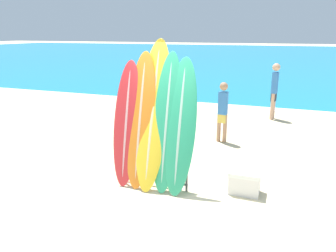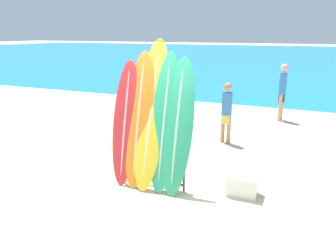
% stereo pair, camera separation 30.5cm
% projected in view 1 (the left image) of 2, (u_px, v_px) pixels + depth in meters
% --- Properties ---
extents(ground_plane, '(160.00, 160.00, 0.00)m').
position_uv_depth(ground_plane, '(160.00, 203.00, 5.29)').
color(ground_plane, beige).
extents(ocean_water, '(120.00, 60.00, 0.01)m').
position_uv_depth(ocean_water, '(274.00, 55.00, 38.53)').
color(ocean_water, teal).
rests_on(ocean_water, ground_plane).
extents(surfboard_rack, '(1.31, 0.04, 0.88)m').
position_uv_depth(surfboard_rack, '(152.00, 161.00, 5.77)').
color(surfboard_rack, '#47474C').
rests_on(surfboard_rack, ground_plane).
extents(surfboard_slot_0, '(0.50, 0.58, 2.20)m').
position_uv_depth(surfboard_slot_0, '(127.00, 124.00, 5.78)').
color(surfboard_slot_0, red).
rests_on(surfboard_slot_0, ground_plane).
extents(surfboard_slot_1, '(0.53, 0.66, 2.36)m').
position_uv_depth(surfboard_slot_1, '(140.00, 121.00, 5.69)').
color(surfboard_slot_1, orange).
rests_on(surfboard_slot_1, ground_plane).
extents(surfboard_slot_2, '(0.58, 0.87, 2.57)m').
position_uv_depth(surfboard_slot_2, '(153.00, 115.00, 5.63)').
color(surfboard_slot_2, yellow).
rests_on(surfboard_slot_2, ground_plane).
extents(surfboard_slot_3, '(0.49, 0.65, 2.37)m').
position_uv_depth(surfboard_slot_3, '(167.00, 123.00, 5.53)').
color(surfboard_slot_3, '#289E70').
rests_on(surfboard_slot_3, ground_plane).
extents(surfboard_slot_4, '(0.54, 0.66, 2.28)m').
position_uv_depth(surfboard_slot_4, '(180.00, 127.00, 5.44)').
color(surfboard_slot_4, '#289E70').
rests_on(surfboard_slot_4, ground_plane).
extents(person_near_water, '(0.25, 0.20, 1.50)m').
position_uv_depth(person_near_water, '(223.00, 110.00, 8.04)').
color(person_near_water, '#A87A5B').
rests_on(person_near_water, ground_plane).
extents(person_mid_beach, '(0.23, 0.29, 1.75)m').
position_uv_depth(person_mid_beach, '(274.00, 89.00, 10.16)').
color(person_mid_beach, tan).
rests_on(person_mid_beach, ground_plane).
extents(person_far_left, '(0.31, 0.25, 1.82)m').
position_uv_depth(person_far_left, '(147.00, 88.00, 10.16)').
color(person_far_left, beige).
rests_on(person_far_left, ground_plane).
extents(cooler_box, '(0.53, 0.36, 0.40)m').
position_uv_depth(cooler_box, '(245.00, 182.00, 5.58)').
color(cooler_box, silver).
rests_on(cooler_box, ground_plane).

